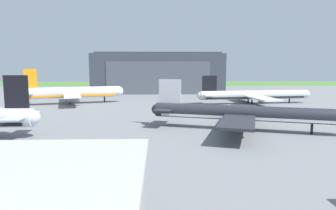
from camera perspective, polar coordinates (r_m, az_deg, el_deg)
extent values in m
plane|color=slate|center=(74.48, 6.89, -4.42)|extent=(440.00, 440.00, 0.00)
cube|color=#4C8233|center=(257.82, 0.66, 4.04)|extent=(440.00, 56.00, 0.08)
cube|color=#383D47|center=(176.48, -1.87, 6.03)|extent=(72.89, 30.61, 21.96)
cube|color=#4C515B|center=(161.10, -1.87, 5.12)|extent=(55.40, 0.30, 17.57)
cube|color=#383D47|center=(176.58, -1.88, 9.79)|extent=(72.89, 7.35, 1.20)
cylinder|color=#282B33|center=(73.39, 14.20, -1.48)|extent=(42.39, 17.06, 3.52)
sphere|color=#282B33|center=(77.32, -2.11, -0.82)|extent=(2.75, 2.75, 2.75)
cube|color=silver|center=(73.54, 14.18, -2.23)|extent=(39.10, 15.99, 0.62)
cube|color=silver|center=(75.74, 0.37, 2.64)|extent=(5.49, 2.16, 5.99)
cube|color=#282B33|center=(73.96, -0.86, -0.91)|extent=(5.27, 5.91, 0.28)
cube|color=#282B33|center=(79.01, 0.30, -0.38)|extent=(5.27, 5.91, 0.28)
cube|color=#282B33|center=(64.22, 13.06, -3.10)|extent=(11.93, 18.22, 0.56)
cube|color=#282B33|center=(82.79, 13.87, -0.79)|extent=(11.93, 18.22, 0.56)
cylinder|color=gray|center=(65.75, 13.80, -4.00)|extent=(3.78, 2.89, 1.94)
cylinder|color=gray|center=(81.61, 14.36, -1.82)|extent=(3.78, 2.89, 1.94)
cylinder|color=black|center=(74.81, 25.55, -4.12)|extent=(0.56, 0.56, 2.38)
cylinder|color=black|center=(72.16, 12.68, -3.97)|extent=(0.56, 0.56, 2.38)
cylinder|color=black|center=(75.78, 12.88, -3.43)|extent=(0.56, 0.56, 2.38)
cylinder|color=silver|center=(127.33, -17.52, 2.30)|extent=(36.27, 15.12, 4.29)
sphere|color=silver|center=(129.19, -9.37, 2.62)|extent=(4.12, 4.12, 4.12)
sphere|color=silver|center=(128.09, -25.75, 1.94)|extent=(3.35, 3.35, 3.35)
cube|color=orange|center=(127.43, -17.50, 1.77)|extent=(33.49, 14.28, 0.75)
cube|color=orange|center=(127.44, -24.58, 4.59)|extent=(4.67, 1.81, 7.30)
cube|color=silver|center=(124.64, -24.91, 2.05)|extent=(4.95, 6.73, 0.28)
cube|color=silver|center=(131.00, -24.65, 2.29)|extent=(4.95, 6.73, 0.28)
cube|color=silver|center=(118.51, -17.72, 1.68)|extent=(10.23, 16.46, 0.56)
cube|color=silver|center=(136.20, -17.95, 2.37)|extent=(10.23, 16.46, 0.56)
cylinder|color=gray|center=(119.91, -17.33, 1.04)|extent=(4.60, 3.48, 2.36)
cylinder|color=gray|center=(135.13, -17.57, 1.72)|extent=(4.60, 3.48, 2.36)
cylinder|color=black|center=(128.64, -11.91, 1.02)|extent=(0.56, 0.56, 2.48)
cylinder|color=black|center=(125.38, -18.10, 0.65)|extent=(0.56, 0.56, 2.48)
cylinder|color=black|center=(129.86, -18.15, 0.87)|extent=(0.56, 0.56, 2.48)
cylinder|color=silver|center=(126.38, 16.03, 1.87)|extent=(44.92, 8.68, 3.54)
sphere|color=silver|center=(137.17, 24.59, 1.90)|extent=(3.40, 3.40, 3.40)
sphere|color=silver|center=(118.87, 6.15, 1.78)|extent=(2.76, 2.76, 2.76)
cube|color=black|center=(126.47, 16.02, 1.43)|extent=(41.36, 8.30, 0.62)
cube|color=black|center=(119.45, 7.85, 4.08)|extent=(5.83, 1.07, 6.02)
cube|color=silver|center=(116.98, 7.76, 1.84)|extent=(4.58, 5.39, 0.28)
cube|color=silver|center=(122.11, 7.06, 2.08)|extent=(4.58, 5.39, 0.28)
cube|color=silver|center=(117.49, 17.54, 1.20)|extent=(9.09, 17.76, 0.56)
cube|color=silver|center=(134.73, 14.01, 2.07)|extent=(9.09, 17.76, 0.56)
cylinder|color=gray|center=(119.19, 17.57, 0.66)|extent=(3.57, 2.32, 1.95)
cylinder|color=gray|center=(133.91, 14.53, 1.48)|extent=(3.57, 2.32, 1.95)
cylinder|color=black|center=(133.66, 21.95, 0.74)|extent=(0.56, 0.56, 1.86)
cylinder|color=black|center=(124.23, 15.59, 0.54)|extent=(0.56, 0.56, 1.86)
cylinder|color=black|center=(127.62, 14.91, 0.74)|extent=(0.56, 0.56, 1.86)
sphere|color=silver|center=(69.69, -24.21, -2.17)|extent=(3.16, 3.16, 3.16)
cube|color=black|center=(70.26, -26.77, 2.25)|extent=(4.98, 0.44, 6.88)
cube|color=silver|center=(73.27, -25.02, -1.45)|extent=(3.50, 5.69, 0.28)
cube|color=silver|center=(67.79, -26.98, -2.23)|extent=(3.50, 5.69, 0.28)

